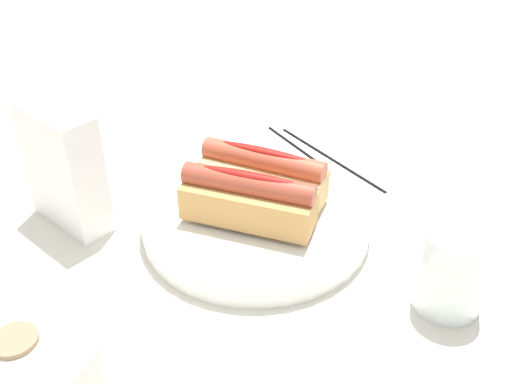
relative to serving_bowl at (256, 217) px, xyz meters
name	(u,v)px	position (x,y,z in m)	size (l,w,h in m)	color
ground_plane	(265,226)	(-0.01, -0.01, -0.02)	(2.40, 2.40, 0.00)	silver
serving_bowl	(256,217)	(0.00, 0.00, 0.00)	(0.27, 0.27, 0.03)	white
hotdog_front	(263,174)	(0.01, -0.03, 0.04)	(0.16, 0.07, 0.06)	#DBB270
hotdog_back	(248,199)	(-0.01, 0.03, 0.04)	(0.16, 0.08, 0.06)	tan
water_glass	(452,274)	(-0.23, 0.01, 0.02)	(0.07, 0.07, 0.09)	white
napkin_box	(64,168)	(0.20, 0.10, 0.06)	(0.11, 0.04, 0.15)	white
chopstick_near	(311,156)	(0.02, -0.19, -0.02)	(0.01, 0.01, 0.22)	black
chopstick_far	(333,158)	(-0.01, -0.20, -0.02)	(0.01, 0.01, 0.22)	black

